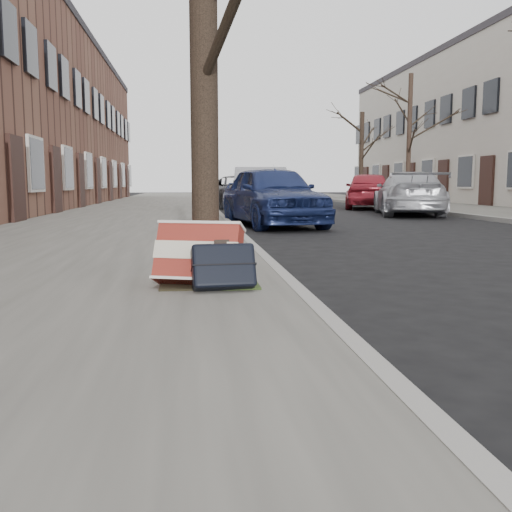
{
  "coord_description": "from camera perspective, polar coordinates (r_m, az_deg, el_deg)",
  "views": [
    {
      "loc": [
        -2.16,
        -3.89,
        1.01
      ],
      "look_at": [
        -1.61,
        0.8,
        0.4
      ],
      "focal_mm": 40.0,
      "sensor_mm": 36.0,
      "label": 1
    }
  ],
  "objects": [
    {
      "name": "suitcase_navy",
      "position": [
        4.73,
        -3.28,
        -1.0
      ],
      "size": [
        0.55,
        0.35,
        0.41
      ],
      "primitive_type": "cube",
      "rotation": [
        -0.42,
        0.0,
        0.09
      ],
      "color": "black",
      "rests_on": "near_sidewalk"
    },
    {
      "name": "car_near_mid",
      "position": [
        17.71,
        0.47,
        6.47
      ],
      "size": [
        2.08,
        4.72,
        1.51
      ],
      "primitive_type": "imported",
      "rotation": [
        0.0,
        0.0,
        -0.11
      ],
      "color": "#A3A5AA",
      "rests_on": "ground"
    },
    {
      "name": "ground",
      "position": [
        4.57,
        21.93,
        -5.97
      ],
      "size": [
        120.0,
        120.0,
        0.0
      ],
      "primitive_type": "plane",
      "color": "black",
      "rests_on": "ground"
    },
    {
      "name": "far_sidewalk",
      "position": [
        21.38,
        21.19,
        4.27
      ],
      "size": [
        4.0,
        70.0,
        0.12
      ],
      "primitive_type": "cube",
      "color": "slate",
      "rests_on": "ground"
    },
    {
      "name": "car_near_back",
      "position": [
        23.53,
        -1.63,
        6.44
      ],
      "size": [
        2.87,
        5.0,
        1.31
      ],
      "primitive_type": "imported",
      "rotation": [
        0.0,
        0.0,
        0.15
      ],
      "color": "#35353A",
      "rests_on": "ground"
    },
    {
      "name": "near_sidewalk",
      "position": [
        18.98,
        -11.33,
        4.29
      ],
      "size": [
        5.0,
        70.0,
        0.12
      ],
      "primitive_type": "cube",
      "color": "slate",
      "rests_on": "ground"
    },
    {
      "name": "dirt_patch",
      "position": [
        5.17,
        -4.77,
        -2.51
      ],
      "size": [
        0.85,
        0.85,
        0.02
      ],
      "primitive_type": "cube",
      "color": "black",
      "rests_on": "near_sidewalk"
    },
    {
      "name": "car_far_front",
      "position": [
        18.69,
        15.01,
        6.04
      ],
      "size": [
        2.95,
        4.99,
        1.35
      ],
      "primitive_type": "imported",
      "rotation": [
        0.0,
        0.0,
        2.9
      ],
      "color": "#A6A7AE",
      "rests_on": "ground"
    },
    {
      "name": "suitcase_red",
      "position": [
        4.93,
        -5.76,
        0.2
      ],
      "size": [
        0.81,
        0.61,
        0.56
      ],
      "primitive_type": "cube",
      "rotation": [
        -0.42,
        0.0,
        -0.34
      ],
      "color": "maroon",
      "rests_on": "near_sidewalk"
    },
    {
      "name": "tree_far_c",
      "position": [
        32.05,
        10.49,
        9.8
      ],
      "size": [
        0.24,
        0.24,
        4.71
      ],
      "primitive_type": "cylinder",
      "color": "black",
      "rests_on": "far_sidewalk"
    },
    {
      "name": "car_far_back",
      "position": [
        23.12,
        11.12,
        6.47
      ],
      "size": [
        2.86,
        4.59,
        1.46
      ],
      "primitive_type": "imported",
      "rotation": [
        0.0,
        0.0,
        2.85
      ],
      "color": "maroon",
      "rests_on": "ground"
    },
    {
      "name": "tree_far_b",
      "position": [
        25.66,
        15.05,
        11.19
      ],
      "size": [
        0.2,
        0.2,
        5.48
      ],
      "primitive_type": "cylinder",
      "color": "black",
      "rests_on": "far_sidewalk"
    },
    {
      "name": "car_near_front",
      "position": [
        13.45,
        1.63,
        6.08
      ],
      "size": [
        2.38,
        4.46,
        1.44
      ],
      "primitive_type": "imported",
      "rotation": [
        0.0,
        0.0,
        0.17
      ],
      "color": "navy",
      "rests_on": "ground"
    }
  ]
}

